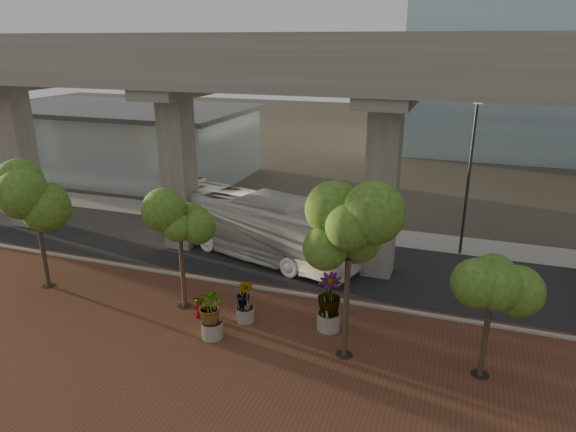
% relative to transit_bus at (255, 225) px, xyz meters
% --- Properties ---
extents(ground, '(160.00, 160.00, 0.00)m').
position_rel_transit_bus_xyz_m(ground, '(1.26, -2.14, -1.85)').
color(ground, '#383128').
rests_on(ground, ground).
extents(brick_plaza, '(70.00, 13.00, 0.06)m').
position_rel_transit_bus_xyz_m(brick_plaza, '(1.26, -10.14, -1.82)').
color(brick_plaza, brown).
rests_on(brick_plaza, ground).
extents(asphalt_road, '(90.00, 8.00, 0.04)m').
position_rel_transit_bus_xyz_m(asphalt_road, '(1.26, -0.14, -1.83)').
color(asphalt_road, black).
rests_on(asphalt_road, ground).
extents(curb_strip, '(70.00, 0.25, 0.16)m').
position_rel_transit_bus_xyz_m(curb_strip, '(1.26, -4.14, -1.77)').
color(curb_strip, '#98968D').
rests_on(curb_strip, ground).
extents(far_sidewalk, '(90.00, 3.00, 0.06)m').
position_rel_transit_bus_xyz_m(far_sidewalk, '(1.26, 5.36, -1.82)').
color(far_sidewalk, '#98968D').
rests_on(far_sidewalk, ground).
extents(transit_viaduct, '(72.00, 5.60, 12.40)m').
position_rel_transit_bus_xyz_m(transit_viaduct, '(1.26, -0.14, 5.44)').
color(transit_viaduct, gray).
rests_on(transit_viaduct, ground).
extents(station_pavilion, '(23.00, 13.00, 6.30)m').
position_rel_transit_bus_xyz_m(station_pavilion, '(-18.74, 13.86, 1.37)').
color(station_pavilion, '#ADBFC5').
rests_on(station_pavilion, ground).
extents(transit_bus, '(13.58, 6.78, 3.69)m').
position_rel_transit_bus_xyz_m(transit_bus, '(0.00, 0.00, 0.00)').
color(transit_bus, white).
rests_on(transit_bus, ground).
extents(fire_hydrant, '(0.50, 0.45, 1.00)m').
position_rel_transit_bus_xyz_m(fire_hydrant, '(0.42, -7.64, -1.31)').
color(fire_hydrant, maroon).
rests_on(fire_hydrant, ground).
extents(planter_front, '(2.06, 2.06, 2.26)m').
position_rel_transit_bus_xyz_m(planter_front, '(1.76, -8.97, -0.41)').
color(planter_front, '#9F988F').
rests_on(planter_front, ground).
extents(planter_right, '(2.44, 2.44, 2.61)m').
position_rel_transit_bus_xyz_m(planter_right, '(6.26, -6.74, -0.20)').
color(planter_right, '#9B958C').
rests_on(planter_right, ground).
extents(planter_left, '(1.86, 1.86, 2.05)m').
position_rel_transit_bus_xyz_m(planter_left, '(2.55, -7.28, -0.54)').
color(planter_left, gray).
rests_on(planter_left, ground).
extents(street_tree_far_west, '(3.83, 3.83, 6.41)m').
position_rel_transit_bus_xyz_m(street_tree_far_west, '(-8.42, -7.44, 2.86)').
color(street_tree_far_west, '#4F3F2D').
rests_on(street_tree_far_west, ground).
extents(street_tree_near_west, '(3.08, 3.08, 5.87)m').
position_rel_transit_bus_xyz_m(street_tree_near_west, '(-0.71, -6.99, 2.65)').
color(street_tree_near_west, '#4F3F2D').
rests_on(street_tree_near_west, ground).
extents(street_tree_near_east, '(3.78, 3.78, 7.01)m').
position_rel_transit_bus_xyz_m(street_tree_near_east, '(7.38, -8.43, 3.48)').
color(street_tree_near_east, '#4F3F2D').
rests_on(street_tree_near_east, ground).
extents(street_tree_far_east, '(3.01, 3.01, 5.48)m').
position_rel_transit_bus_xyz_m(street_tree_far_east, '(12.54, -8.00, 2.30)').
color(street_tree_far_east, '#4F3F2D').
rests_on(street_tree_far_east, ground).
extents(streetlamp_west, '(0.37, 1.09, 7.52)m').
position_rel_transit_bus_xyz_m(streetlamp_west, '(-6.90, 3.56, 2.55)').
color(streetlamp_west, '#2F2F34').
rests_on(streetlamp_west, ground).
extents(streetlamp_east, '(0.45, 1.32, 9.14)m').
position_rel_transit_bus_xyz_m(streetlamp_east, '(11.48, 3.93, 3.49)').
color(streetlamp_east, '#2F2F34').
rests_on(streetlamp_east, ground).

